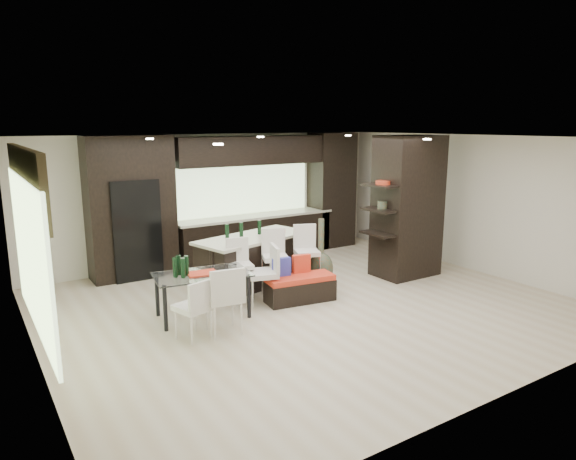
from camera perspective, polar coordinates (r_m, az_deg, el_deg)
ground at (r=8.50m, az=2.21°, el=-8.31°), size 8.00×8.00×0.00m
back_wall at (r=11.14m, az=-8.12°, el=3.58°), size 8.00×0.02×2.70m
left_wall at (r=6.74m, az=-26.81°, el=-2.99°), size 0.02×7.00×2.70m
right_wall at (r=10.91m, az=19.78°, el=2.82°), size 0.02×7.00×2.70m
ceiling at (r=7.99m, az=2.37°, el=10.20°), size 8.00×7.00×0.02m
window_left at (r=6.94m, az=-26.67°, el=-2.58°), size 0.04×3.20×1.90m
window_back at (r=11.34m, az=-5.30°, el=4.81°), size 3.40×0.04×1.20m
stone_accent at (r=6.80m, az=-27.12°, el=4.82°), size 0.08×3.00×0.80m
ceiling_spots at (r=8.19m, az=1.35°, el=10.10°), size 4.00×3.00×0.02m
back_cabinetry at (r=11.07m, az=-5.05°, el=3.59°), size 6.80×0.68×2.70m
refrigerator at (r=10.21m, az=-16.86°, el=0.15°), size 0.90×0.68×1.90m
partition_column at (r=10.11m, az=13.12°, el=2.55°), size 1.20×0.80×2.70m
kitchen_island at (r=9.46m, az=-3.87°, el=-3.38°), size 2.32×1.43×0.90m
stool_left at (r=8.53m, az=-5.31°, el=-5.24°), size 0.45×0.45×0.86m
stool_mid at (r=8.82m, az=-1.44°, el=-4.39°), size 0.53×0.53×0.93m
stool_right at (r=9.17m, az=2.10°, el=-3.76°), size 0.53×0.53×0.93m
bench at (r=8.59m, az=1.35°, el=-6.52°), size 1.21×0.61×0.44m
floor_vase at (r=9.33m, az=3.68°, el=-2.50°), size 0.47×0.47×1.24m
dining_table at (r=8.00m, az=-9.44°, el=-7.19°), size 1.53×1.01×0.68m
chair_near at (r=7.33m, az=-7.18°, el=-7.95°), size 0.56×0.56×0.91m
chair_far at (r=7.21m, az=-10.49°, el=-8.88°), size 0.54×0.54×0.80m
chair_end at (r=8.40m, az=-2.96°, el=-5.33°), size 0.61×0.61×0.90m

